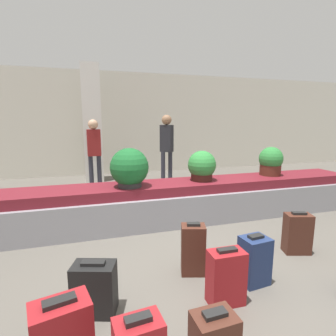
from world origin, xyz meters
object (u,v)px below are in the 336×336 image
Objects in this scene: suitcase_6 at (95,289)px; potted_plant_1 at (271,161)px; suitcase_2 at (254,260)px; suitcase_5 at (297,233)px; suitcase_8 at (193,249)px; traveler_1 at (94,147)px; traveler_0 at (167,143)px; pillar at (92,124)px; potted_plant_2 at (202,166)px; potted_plant_0 at (129,168)px; suitcase_4 at (226,277)px.

potted_plant_1 is (3.30, 1.98, 0.69)m from suitcase_6.
suitcase_5 is at bearing 17.92° from suitcase_2.
traveler_1 reaches higher than suitcase_8.
suitcase_5 reaches higher than suitcase_2.
traveler_0 is at bearing 79.71° from suitcase_2.
suitcase_5 reaches higher than suitcase_6.
potted_plant_2 is (1.75, -3.54, -0.69)m from pillar.
traveler_1 is at bearing 99.86° from potted_plant_0.
pillar is at bearing 106.40° from suitcase_6.
suitcase_4 is 4.98m from traveler_1.
suitcase_2 is 0.90× the size of suitcase_8.
suitcase_2 is at bearing -76.41° from traveler_1.
pillar is 6.02× the size of suitcase_2.
suitcase_5 is (2.42, -5.08, -1.34)m from pillar.
suitcase_8 is 0.32× the size of traveler_0.
suitcase_4 is at bearing -62.40° from suitcase_8.
suitcase_6 is (-1.17, 0.21, -0.03)m from suitcase_4.
traveler_1 reaches higher than potted_plant_1.
potted_plant_0 is at bearing -176.73° from potted_plant_1.
potted_plant_2 reaches higher than suitcase_6.
suitcase_6 is 0.92× the size of potted_plant_1.
suitcase_2 is 0.29× the size of traveler_0.
traveler_0 is (1.36, 2.62, 0.17)m from potted_plant_0.
suitcase_4 is at bearing -161.68° from suitcase_2.
traveler_1 reaches higher than potted_plant_2.
suitcase_6 is 2.76m from potted_plant_2.
suitcase_6 is 4.66m from traveler_1.
traveler_1 is at bearing 119.02° from suitcase_8.
pillar reaches higher than potted_plant_2.
suitcase_6 is 2.05m from potted_plant_0.
potted_plant_0 is at bearing 107.05° from suitcase_4.
potted_plant_2 is at bearing 80.00° from suitcase_8.
potted_plant_2 is 3.18m from traveler_1.
suitcase_2 is at bearing -97.25° from potted_plant_2.
potted_plant_1 is (2.71, 0.15, -0.03)m from potted_plant_0.
suitcase_4 is 0.32× the size of traveler_1.
traveler_1 is (-1.84, 0.14, -0.09)m from traveler_0.
suitcase_8 is (-0.11, 0.55, 0.02)m from suitcase_4.
suitcase_2 is (1.50, -5.48, -1.35)m from pillar.
traveler_1 is (-0.48, 2.76, 0.08)m from potted_plant_0.
potted_plant_2 reaches higher than suitcase_2.
traveler_0 is 1.07× the size of traveler_1.
pillar is at bearing 99.47° from suitcase_2.
pillar is 5.93m from suitcase_4.
suitcase_2 is 0.99× the size of potted_plant_1.
suitcase_8 is at bearing 102.37° from suitcase_4.
potted_plant_1 is (3.19, -3.48, -0.67)m from pillar.
suitcase_2 is 1.61m from suitcase_6.
potted_plant_2 is (-1.44, -0.05, -0.02)m from potted_plant_1.
pillar reaches higher than traveler_0.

